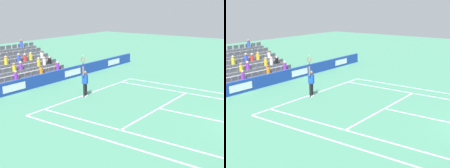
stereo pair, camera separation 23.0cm
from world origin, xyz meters
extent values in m
cube|color=white|center=(0.00, -11.89, 0.00)|extent=(10.97, 0.10, 0.01)
cube|color=white|center=(0.00, -6.40, 0.00)|extent=(8.23, 0.10, 0.01)
cube|color=white|center=(0.00, -3.20, 0.00)|extent=(0.10, 6.40, 0.01)
cube|color=white|center=(4.12, -5.95, 0.00)|extent=(0.10, 11.89, 0.01)
cube|color=white|center=(-4.12, -5.95, 0.00)|extent=(0.10, 11.89, 0.01)
cube|color=white|center=(5.49, -5.95, 0.00)|extent=(0.10, 11.89, 0.01)
cube|color=white|center=(-5.49, -5.95, 0.00)|extent=(0.10, 11.89, 0.01)
cube|color=white|center=(0.00, -11.79, 0.00)|extent=(0.10, 0.20, 0.01)
cube|color=#193899|center=(0.00, -16.14, 0.45)|extent=(23.95, 0.20, 0.91)
cube|color=white|center=(-8.98, -16.03, 0.45)|extent=(1.92, 0.01, 0.51)
cube|color=white|center=(-2.99, -16.03, 0.45)|extent=(1.92, 0.01, 0.51)
cube|color=white|center=(2.99, -16.03, 0.45)|extent=(1.92, 0.01, 0.51)
cylinder|color=black|center=(0.51, -11.66, 0.45)|extent=(0.16, 0.16, 0.90)
cylinder|color=black|center=(0.75, -11.60, 0.45)|extent=(0.16, 0.16, 0.90)
cube|color=white|center=(0.51, -11.66, 0.04)|extent=(0.18, 0.28, 0.08)
cube|color=white|center=(0.75, -11.60, 0.04)|extent=(0.18, 0.28, 0.08)
cube|color=#1947B2|center=(0.63, -11.63, 1.20)|extent=(0.30, 0.40, 0.60)
sphere|color=#9E7251|center=(0.63, -11.63, 1.66)|extent=(0.24, 0.24, 0.24)
cylinder|color=#9E7251|center=(0.84, -11.58, 1.81)|extent=(0.09, 0.09, 0.62)
cylinder|color=#9E7251|center=(0.40, -11.63, 1.22)|extent=(0.09, 0.09, 0.56)
cylinder|color=black|center=(0.84, -11.58, 2.26)|extent=(0.04, 0.04, 0.28)
torus|color=red|center=(0.84, -11.58, 2.54)|extent=(0.10, 0.31, 0.31)
sphere|color=#D1E533|center=(0.84, -11.58, 2.82)|extent=(0.07, 0.07, 0.07)
cube|color=gray|center=(0.00, -17.22, 0.21)|extent=(6.82, 0.95, 0.42)
cube|color=#545960|center=(-3.10, -17.22, 0.52)|extent=(0.48, 0.44, 0.20)
cube|color=#545960|center=(-3.10, -17.42, 0.77)|extent=(0.48, 0.04, 0.30)
cube|color=#545960|center=(-2.48, -17.22, 0.52)|extent=(0.48, 0.44, 0.20)
cube|color=#545960|center=(-2.48, -17.42, 0.77)|extent=(0.48, 0.04, 0.30)
cube|color=#545960|center=(-1.86, -17.22, 0.52)|extent=(0.48, 0.44, 0.20)
cube|color=#545960|center=(-1.86, -17.42, 0.77)|extent=(0.48, 0.04, 0.30)
cube|color=#545960|center=(-1.24, -17.22, 0.52)|extent=(0.48, 0.44, 0.20)
cube|color=#545960|center=(-1.24, -17.42, 0.77)|extent=(0.48, 0.04, 0.30)
cube|color=#545960|center=(-0.62, -17.22, 0.52)|extent=(0.48, 0.44, 0.20)
cube|color=#545960|center=(-0.62, -17.42, 0.77)|extent=(0.48, 0.04, 0.30)
cube|color=#545960|center=(0.00, -17.22, 0.52)|extent=(0.48, 0.44, 0.20)
cube|color=#545960|center=(0.00, -17.42, 0.77)|extent=(0.48, 0.04, 0.30)
cube|color=#545960|center=(0.62, -17.22, 0.52)|extent=(0.48, 0.44, 0.20)
cube|color=#545960|center=(0.62, -17.42, 0.77)|extent=(0.48, 0.04, 0.30)
cube|color=#545960|center=(1.24, -17.22, 0.52)|extent=(0.48, 0.44, 0.20)
cube|color=#545960|center=(1.24, -17.42, 0.77)|extent=(0.48, 0.04, 0.30)
cube|color=#545960|center=(1.86, -17.22, 0.52)|extent=(0.48, 0.44, 0.20)
cube|color=#545960|center=(1.86, -17.42, 0.77)|extent=(0.48, 0.04, 0.30)
cube|color=#545960|center=(2.48, -17.22, 0.52)|extent=(0.48, 0.44, 0.20)
cube|color=#545960|center=(2.48, -17.42, 0.77)|extent=(0.48, 0.04, 0.30)
cube|color=#545960|center=(3.10, -17.22, 0.52)|extent=(0.48, 0.44, 0.20)
cube|color=#545960|center=(3.10, -17.42, 0.77)|extent=(0.48, 0.04, 0.30)
cube|color=gray|center=(0.00, -18.17, 0.42)|extent=(6.82, 0.95, 0.84)
cube|color=#545960|center=(-3.10, -18.17, 0.94)|extent=(0.48, 0.44, 0.20)
cube|color=#545960|center=(-3.10, -18.37, 1.19)|extent=(0.48, 0.04, 0.30)
cube|color=#545960|center=(-2.48, -18.17, 0.94)|extent=(0.48, 0.44, 0.20)
cube|color=#545960|center=(-2.48, -18.37, 1.19)|extent=(0.48, 0.04, 0.30)
cube|color=#545960|center=(-1.86, -18.17, 0.94)|extent=(0.48, 0.44, 0.20)
cube|color=#545960|center=(-1.86, -18.37, 1.19)|extent=(0.48, 0.04, 0.30)
cube|color=#545960|center=(-1.24, -18.17, 0.94)|extent=(0.48, 0.44, 0.20)
cube|color=#545960|center=(-1.24, -18.37, 1.19)|extent=(0.48, 0.04, 0.30)
cube|color=#545960|center=(-0.62, -18.17, 0.94)|extent=(0.48, 0.44, 0.20)
cube|color=#545960|center=(-0.62, -18.37, 1.19)|extent=(0.48, 0.04, 0.30)
cube|color=#545960|center=(0.00, -18.17, 0.94)|extent=(0.48, 0.44, 0.20)
cube|color=#545960|center=(0.00, -18.37, 1.19)|extent=(0.48, 0.04, 0.30)
cube|color=#545960|center=(0.62, -18.17, 0.94)|extent=(0.48, 0.44, 0.20)
cube|color=#545960|center=(0.62, -18.37, 1.19)|extent=(0.48, 0.04, 0.30)
cube|color=#545960|center=(1.24, -18.17, 0.94)|extent=(0.48, 0.44, 0.20)
cube|color=#545960|center=(1.24, -18.37, 1.19)|extent=(0.48, 0.04, 0.30)
cube|color=#545960|center=(1.86, -18.17, 0.94)|extent=(0.48, 0.44, 0.20)
cube|color=#545960|center=(1.86, -18.37, 1.19)|extent=(0.48, 0.04, 0.30)
cube|color=#545960|center=(2.48, -18.17, 0.94)|extent=(0.48, 0.44, 0.20)
cube|color=gray|center=(0.00, -19.12, 0.63)|extent=(6.82, 0.95, 1.26)
cube|color=#545960|center=(-3.10, -19.12, 1.36)|extent=(0.48, 0.44, 0.20)
cube|color=#545960|center=(-3.10, -19.32, 1.61)|extent=(0.48, 0.04, 0.30)
cube|color=#545960|center=(-2.48, -19.12, 1.36)|extent=(0.48, 0.44, 0.20)
cube|color=#545960|center=(-2.48, -19.32, 1.61)|extent=(0.48, 0.04, 0.30)
cube|color=#545960|center=(-1.86, -19.12, 1.36)|extent=(0.48, 0.44, 0.20)
cube|color=#545960|center=(-1.86, -19.32, 1.61)|extent=(0.48, 0.04, 0.30)
cube|color=#545960|center=(-1.24, -19.12, 1.36)|extent=(0.48, 0.44, 0.20)
cube|color=#545960|center=(-1.24, -19.32, 1.61)|extent=(0.48, 0.04, 0.30)
cube|color=#545960|center=(-0.62, -19.12, 1.36)|extent=(0.48, 0.44, 0.20)
cube|color=#545960|center=(-0.62, -19.32, 1.61)|extent=(0.48, 0.04, 0.30)
cube|color=#545960|center=(0.00, -19.12, 1.36)|extent=(0.48, 0.44, 0.20)
cube|color=#545960|center=(0.00, -19.32, 1.61)|extent=(0.48, 0.04, 0.30)
cube|color=#545960|center=(0.62, -19.12, 1.36)|extent=(0.48, 0.44, 0.20)
cube|color=#545960|center=(0.62, -19.32, 1.61)|extent=(0.48, 0.04, 0.30)
cube|color=#545960|center=(1.24, -19.12, 1.36)|extent=(0.48, 0.44, 0.20)
cube|color=#545960|center=(1.24, -19.32, 1.61)|extent=(0.48, 0.04, 0.30)
cube|color=#545960|center=(1.86, -19.12, 1.36)|extent=(0.48, 0.44, 0.20)
cube|color=gray|center=(0.00, -20.07, 0.84)|extent=(6.82, 0.95, 1.68)
cube|color=#545960|center=(-3.10, -20.07, 1.78)|extent=(0.48, 0.44, 0.20)
cube|color=#545960|center=(-3.10, -20.27, 2.03)|extent=(0.48, 0.04, 0.30)
cube|color=#545960|center=(-2.48, -20.07, 1.78)|extent=(0.48, 0.44, 0.20)
cube|color=#545960|center=(-2.48, -20.27, 2.03)|extent=(0.48, 0.04, 0.30)
cube|color=#545960|center=(-1.86, -20.07, 1.78)|extent=(0.48, 0.44, 0.20)
cube|color=#545960|center=(-1.86, -20.27, 2.03)|extent=(0.48, 0.04, 0.30)
cube|color=#545960|center=(-1.24, -20.07, 1.78)|extent=(0.48, 0.44, 0.20)
cube|color=#545960|center=(-1.24, -20.27, 2.03)|extent=(0.48, 0.04, 0.30)
cube|color=#545960|center=(-0.62, -20.07, 1.78)|extent=(0.48, 0.44, 0.20)
cube|color=#545960|center=(-0.62, -20.27, 2.03)|extent=(0.48, 0.04, 0.30)
cube|color=#545960|center=(0.00, -20.07, 1.78)|extent=(0.48, 0.44, 0.20)
cube|color=#545960|center=(0.00, -20.27, 2.03)|extent=(0.48, 0.04, 0.30)
cube|color=#545960|center=(0.62, -20.07, 1.78)|extent=(0.48, 0.44, 0.20)
cube|color=#545960|center=(0.62, -20.27, 2.03)|extent=(0.48, 0.04, 0.30)
cube|color=gray|center=(0.00, -21.02, 1.05)|extent=(6.82, 0.95, 2.10)
cube|color=#545960|center=(-3.10, -21.02, 2.20)|extent=(0.48, 0.44, 0.20)
cube|color=#545960|center=(-3.10, -21.22, 2.45)|extent=(0.48, 0.04, 0.30)
cube|color=#545960|center=(-2.48, -21.02, 2.20)|extent=(0.48, 0.44, 0.20)
cube|color=#545960|center=(-2.48, -21.22, 2.45)|extent=(0.48, 0.04, 0.30)
cube|color=#545960|center=(-1.86, -21.02, 2.20)|extent=(0.48, 0.44, 0.20)
cube|color=#545960|center=(-1.86, -21.22, 2.45)|extent=(0.48, 0.04, 0.30)
cube|color=#545960|center=(-1.24, -21.02, 2.20)|extent=(0.48, 0.44, 0.20)
cube|color=#545960|center=(-1.24, -21.22, 2.45)|extent=(0.48, 0.04, 0.30)
cube|color=#545960|center=(-0.62, -21.02, 2.20)|extent=(0.48, 0.44, 0.20)
cube|color=#545960|center=(-0.62, -21.22, 2.45)|extent=(0.48, 0.04, 0.30)
cube|color=#545960|center=(0.00, -21.02, 2.20)|extent=(0.48, 0.44, 0.20)
cube|color=#545960|center=(0.00, -21.22, 2.45)|extent=(0.48, 0.04, 0.30)
cylinder|color=yellow|center=(-1.24, -18.22, 1.31)|extent=(0.28, 0.28, 0.54)
sphere|color=#D3A884|center=(-1.24, -18.22, 1.68)|extent=(0.20, 0.20, 0.20)
cylinder|color=black|center=(-2.48, -18.22, 1.26)|extent=(0.28, 0.28, 0.45)
sphere|color=#D3A884|center=(-2.48, -18.22, 1.59)|extent=(0.20, 0.20, 0.20)
cylinder|color=purple|center=(1.86, -17.27, 0.87)|extent=(0.28, 0.28, 0.49)
sphere|color=#D3A884|center=(1.86, -17.27, 1.21)|extent=(0.20, 0.20, 0.20)
cylinder|color=yellow|center=(1.24, -19.17, 1.70)|extent=(0.28, 0.28, 0.49)
sphere|color=#D3A884|center=(1.24, -19.17, 2.05)|extent=(0.20, 0.20, 0.20)
cylinder|color=purple|center=(0.62, -18.22, 1.28)|extent=(0.28, 0.28, 0.49)
sphere|color=beige|center=(0.62, -18.22, 1.63)|extent=(0.20, 0.20, 0.20)
cylinder|color=yellow|center=(1.24, -18.22, 1.26)|extent=(0.28, 0.28, 0.44)
sphere|color=#9E7251|center=(1.24, -18.22, 1.58)|extent=(0.20, 0.20, 0.20)
cylinder|color=yellow|center=(-1.24, -19.17, 1.69)|extent=(0.28, 0.28, 0.47)
sphere|color=#D3A884|center=(-1.24, -19.17, 2.03)|extent=(0.20, 0.20, 0.20)
cylinder|color=orange|center=(-0.62, -17.27, 0.88)|extent=(0.28, 0.28, 0.53)
sphere|color=brown|center=(-0.62, -17.27, 1.25)|extent=(0.20, 0.20, 0.20)
cylinder|color=white|center=(-1.86, -18.22, 1.29)|extent=(0.28, 0.28, 0.50)
sphere|color=#D3A884|center=(-1.86, -18.22, 1.64)|extent=(0.20, 0.20, 0.20)
cylinder|color=blue|center=(0.00, -19.17, 1.72)|extent=(0.28, 0.28, 0.53)
sphere|color=#D3A884|center=(0.00, -19.17, 2.09)|extent=(0.20, 0.20, 0.20)
cylinder|color=red|center=(-0.62, -19.17, 1.68)|extent=(0.28, 0.28, 0.44)
sphere|color=#D3A884|center=(-0.62, -19.17, 2.00)|extent=(0.20, 0.20, 0.20)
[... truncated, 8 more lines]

